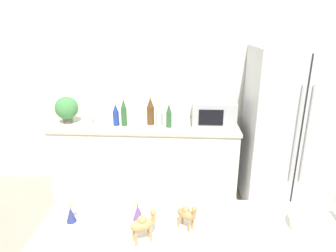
{
  "coord_description": "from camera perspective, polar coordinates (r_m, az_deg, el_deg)",
  "views": [
    {
      "loc": [
        -0.06,
        -0.87,
        2.0
      ],
      "look_at": [
        -0.2,
        1.42,
        1.21
      ],
      "focal_mm": 32.0,
      "sensor_mm": 36.0,
      "label": 1
    }
  ],
  "objects": [
    {
      "name": "back_counter",
      "position": [
        3.65,
        -4.29,
        -6.19
      ],
      "size": [
        2.15,
        0.63,
        0.89
      ],
      "color": "silver",
      "rests_on": "ground_plane"
    },
    {
      "name": "back_bottle_0",
      "position": [
        3.41,
        -8.41,
        2.55
      ],
      "size": [
        0.06,
        0.06,
        0.32
      ],
      "color": "#2D6033",
      "rests_on": "back_counter"
    },
    {
      "name": "back_bottle_3",
      "position": [
        3.32,
        0.17,
        1.95
      ],
      "size": [
        0.06,
        0.06,
        0.28
      ],
      "color": "#2D6033",
      "rests_on": "back_counter"
    },
    {
      "name": "back_bottle_4",
      "position": [
        3.39,
        -1.68,
        1.91
      ],
      "size": [
        0.08,
        0.08,
        0.23
      ],
      "color": "#B2B7BC",
      "rests_on": "back_counter"
    },
    {
      "name": "camel_figurine_second",
      "position": [
        1.52,
        -4.76,
        -18.1
      ],
      "size": [
        0.13,
        0.11,
        0.17
      ],
      "color": "tan",
      "rests_on": "bar_counter"
    },
    {
      "name": "wise_man_figurine_crimson",
      "position": [
        1.68,
        -5.79,
        -15.77
      ],
      "size": [
        0.06,
        0.06,
        0.13
      ],
      "color": "#6B4784",
      "rests_on": "bar_counter"
    },
    {
      "name": "potted_plant",
      "position": [
        3.65,
        -18.73,
        3.15
      ],
      "size": [
        0.26,
        0.26,
        0.31
      ],
      "color": "#595451",
      "rests_on": "back_counter"
    },
    {
      "name": "back_bottle_1",
      "position": [
        3.42,
        -3.35,
        2.83
      ],
      "size": [
        0.08,
        0.08,
        0.32
      ],
      "color": "brown",
      "rests_on": "back_counter"
    },
    {
      "name": "wall_back",
      "position": [
        3.67,
        4.38,
        7.62
      ],
      "size": [
        8.0,
        0.06,
        2.55
      ],
      "color": "silver",
      "rests_on": "ground_plane"
    },
    {
      "name": "back_bottle_2",
      "position": [
        3.44,
        -9.91,
        2.08
      ],
      "size": [
        0.07,
        0.07,
        0.25
      ],
      "color": "navy",
      "rests_on": "back_counter"
    },
    {
      "name": "wise_man_figurine_purple",
      "position": [
        1.74,
        -18.04,
        -15.5
      ],
      "size": [
        0.05,
        0.05,
        0.12
      ],
      "color": "navy",
      "rests_on": "bar_counter"
    },
    {
      "name": "refrigerator",
      "position": [
        3.55,
        21.82,
        -0.6
      ],
      "size": [
        0.88,
        0.77,
        1.77
      ],
      "color": "silver",
      "rests_on": "ground_plane"
    },
    {
      "name": "microwave",
      "position": [
        3.44,
        8.66,
        2.5
      ],
      "size": [
        0.48,
        0.37,
        0.28
      ],
      "color": "#B2B5BA",
      "rests_on": "back_counter"
    },
    {
      "name": "camel_figurine",
      "position": [
        1.6,
        3.56,
        -16.34
      ],
      "size": [
        0.12,
        0.11,
        0.15
      ],
      "color": "#A87F4C",
      "rests_on": "bar_counter"
    },
    {
      "name": "paper_towel_roll",
      "position": [
        3.55,
        -15.11,
        2.22
      ],
      "size": [
        0.11,
        0.11,
        0.24
      ],
      "color": "white",
      "rests_on": "back_counter"
    },
    {
      "name": "fruit_bowl",
      "position": [
        1.79,
        25.68,
        -16.25
      ],
      "size": [
        0.23,
        0.23,
        0.06
      ],
      "color": "white",
      "rests_on": "bar_counter"
    }
  ]
}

